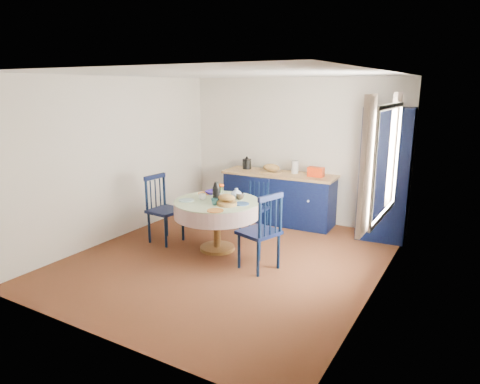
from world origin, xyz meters
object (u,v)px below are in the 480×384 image
at_px(mug_a, 202,197).
at_px(mug_d, 220,192).
at_px(mug_b, 215,202).
at_px(mug_c, 240,196).
at_px(chair_left, 163,208).
at_px(chair_right, 261,231).
at_px(chair_far, 255,206).
at_px(pantry_cabinet, 385,175).
at_px(cobalt_bowl, 213,193).
at_px(kitchen_counter, 279,197).
at_px(dining_table, 217,209).

distance_m(mug_a, mug_d, 0.37).
distance_m(mug_b, mug_c, 0.45).
height_order(chair_left, mug_b, chair_left).
xyz_separation_m(chair_right, mug_a, (-1.09, 0.25, 0.26)).
bearing_deg(chair_far, mug_a, -110.45).
distance_m(pantry_cabinet, cobalt_bowl, 2.66).
bearing_deg(chair_far, mug_c, -80.83).
xyz_separation_m(chair_far, chair_right, (0.74, -1.21, 0.07)).
bearing_deg(cobalt_bowl, mug_d, 13.79).
bearing_deg(mug_c, kitchen_counter, 91.59).
bearing_deg(mug_b, mug_c, 69.06).
relative_size(chair_left, mug_c, 8.57).
xyz_separation_m(chair_right, cobalt_bowl, (-1.13, 0.58, 0.25)).
bearing_deg(kitchen_counter, dining_table, -99.61).
xyz_separation_m(mug_c, cobalt_bowl, (-0.50, 0.06, -0.02)).
bearing_deg(kitchen_counter, chair_far, -98.08).
relative_size(kitchen_counter, mug_b, 20.97).
bearing_deg(mug_d, chair_far, 64.67).
distance_m(chair_far, mug_a, 1.08).
bearing_deg(mug_c, mug_a, -148.94).
bearing_deg(chair_far, cobalt_bowl, -122.42).
xyz_separation_m(mug_a, cobalt_bowl, (-0.04, 0.34, -0.02)).
relative_size(pantry_cabinet, chair_left, 1.98).
xyz_separation_m(chair_left, mug_c, (1.17, 0.33, 0.27)).
bearing_deg(mug_a, pantry_cabinet, 39.03).
relative_size(chair_far, mug_a, 8.20).
relative_size(chair_left, mug_b, 10.82).
relative_size(dining_table, chair_left, 1.19).
bearing_deg(mug_d, chair_left, -152.08).
bearing_deg(mug_b, kitchen_counter, 86.26).
distance_m(dining_table, chair_left, 0.94).
distance_m(dining_table, mug_d, 0.38).
xyz_separation_m(kitchen_counter, mug_a, (-0.43, -1.72, 0.33)).
height_order(mug_a, mug_b, mug_b).
bearing_deg(chair_far, dining_table, -98.43).
xyz_separation_m(pantry_cabinet, mug_d, (-2.12, -1.41, -0.23)).
bearing_deg(mug_a, chair_right, -12.81).
height_order(pantry_cabinet, cobalt_bowl, pantry_cabinet).
distance_m(mug_b, mug_d, 0.56).
bearing_deg(kitchen_counter, mug_d, -107.28).
bearing_deg(chair_left, mug_a, -81.04).
xyz_separation_m(pantry_cabinet, mug_b, (-1.88, -1.92, -0.23)).
height_order(kitchen_counter, mug_b, kitchen_counter).
bearing_deg(chair_right, pantry_cabinet, 169.10).
bearing_deg(cobalt_bowl, pantry_cabinet, 32.84).
height_order(kitchen_counter, cobalt_bowl, kitchen_counter).
distance_m(chair_right, mug_a, 1.15).
bearing_deg(chair_right, chair_far, -131.01).
height_order(chair_left, mug_c, chair_left).
distance_m(chair_left, mug_c, 1.25).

